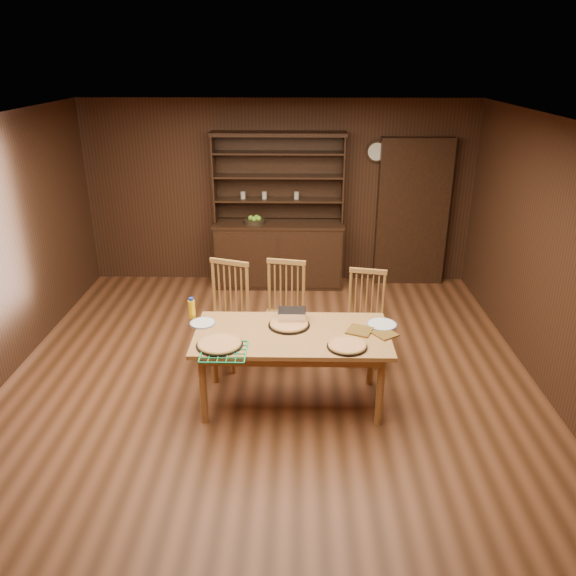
{
  "coord_description": "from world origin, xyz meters",
  "views": [
    {
      "loc": [
        0.28,
        -4.91,
        3.15
      ],
      "look_at": [
        0.18,
        0.4,
        0.92
      ],
      "focal_mm": 35.0,
      "sensor_mm": 36.0,
      "label": 1
    }
  ],
  "objects_px": {
    "chair_center": "(284,307)",
    "chair_right": "(365,314)",
    "dining_table": "(292,341)",
    "chair_left": "(227,310)",
    "china_hutch": "(279,246)",
    "juice_bottle": "(192,308)"
  },
  "relations": [
    {
      "from": "chair_right",
      "to": "chair_left",
      "type": "bearing_deg",
      "value": -166.44
    },
    {
      "from": "juice_bottle",
      "to": "chair_right",
      "type": "bearing_deg",
      "value": 17.35
    },
    {
      "from": "china_hutch",
      "to": "chair_left",
      "type": "relative_size",
      "value": 1.91
    },
    {
      "from": "dining_table",
      "to": "chair_right",
      "type": "distance_m",
      "value": 1.17
    },
    {
      "from": "chair_right",
      "to": "chair_center",
      "type": "bearing_deg",
      "value": -173.45
    },
    {
      "from": "dining_table",
      "to": "china_hutch",
      "type": "bearing_deg",
      "value": 94.29
    },
    {
      "from": "dining_table",
      "to": "chair_right",
      "type": "bearing_deg",
      "value": 47.82
    },
    {
      "from": "china_hutch",
      "to": "chair_right",
      "type": "relative_size",
      "value": 2.11
    },
    {
      "from": "chair_center",
      "to": "chair_right",
      "type": "bearing_deg",
      "value": 6.14
    },
    {
      "from": "chair_left",
      "to": "juice_bottle",
      "type": "bearing_deg",
      "value": -99.73
    },
    {
      "from": "chair_left",
      "to": "chair_center",
      "type": "distance_m",
      "value": 0.63
    },
    {
      "from": "china_hutch",
      "to": "dining_table",
      "type": "distance_m",
      "value": 3.04
    },
    {
      "from": "dining_table",
      "to": "chair_left",
      "type": "height_order",
      "value": "chair_left"
    },
    {
      "from": "chair_center",
      "to": "china_hutch",
      "type": "bearing_deg",
      "value": 104.64
    },
    {
      "from": "chair_right",
      "to": "dining_table",
      "type": "bearing_deg",
      "value": -120.77
    },
    {
      "from": "chair_right",
      "to": "juice_bottle",
      "type": "height_order",
      "value": "chair_right"
    },
    {
      "from": "chair_center",
      "to": "chair_right",
      "type": "distance_m",
      "value": 0.88
    },
    {
      "from": "chair_center",
      "to": "dining_table",
      "type": "bearing_deg",
      "value": -73.25
    },
    {
      "from": "dining_table",
      "to": "chair_center",
      "type": "xyz_separation_m",
      "value": [
        -0.09,
        0.94,
        -0.08
      ]
    },
    {
      "from": "dining_table",
      "to": "juice_bottle",
      "type": "relative_size",
      "value": 8.57
    },
    {
      "from": "dining_table",
      "to": "chair_left",
      "type": "bearing_deg",
      "value": 131.27
    },
    {
      "from": "chair_center",
      "to": "juice_bottle",
      "type": "distance_m",
      "value": 1.12
    }
  ]
}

